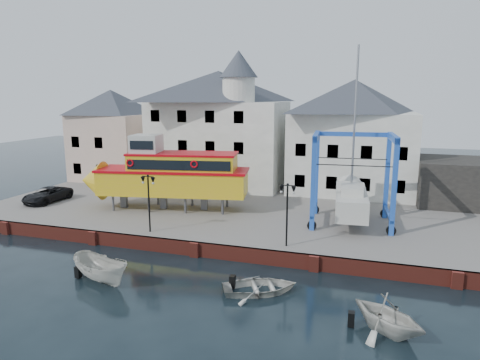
% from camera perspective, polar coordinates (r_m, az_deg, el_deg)
% --- Properties ---
extents(ground, '(140.00, 140.00, 0.00)m').
position_cam_1_polar(ground, '(29.43, -6.04, -10.12)').
color(ground, black).
rests_on(ground, ground).
extents(hardstanding, '(44.00, 22.00, 1.00)m').
position_cam_1_polar(hardstanding, '(39.09, 0.36, -3.86)').
color(hardstanding, slate).
rests_on(hardstanding, ground).
extents(quay_wall, '(44.00, 0.47, 1.00)m').
position_cam_1_polar(quay_wall, '(29.34, -5.98, -9.14)').
color(quay_wall, maroon).
rests_on(quay_wall, ground).
extents(building_pink, '(8.00, 7.00, 10.30)m').
position_cam_1_polar(building_pink, '(52.17, -16.61, 5.79)').
color(building_pink, '#C7AA97').
rests_on(building_pink, hardstanding).
extents(building_white_main, '(14.00, 8.30, 14.00)m').
position_cam_1_polar(building_white_main, '(46.43, -2.72, 7.11)').
color(building_white_main, beige).
rests_on(building_white_main, hardstanding).
extents(building_white_right, '(12.00, 8.00, 11.20)m').
position_cam_1_polar(building_white_right, '(44.32, 14.74, 5.59)').
color(building_white_right, beige).
rests_on(building_white_right, hardstanding).
extents(shed_dark, '(8.00, 7.00, 4.00)m').
position_cam_1_polar(shed_dark, '(43.51, 27.62, -0.22)').
color(shed_dark, black).
rests_on(shed_dark, hardstanding).
extents(lamp_post_left, '(1.12, 0.32, 4.20)m').
position_cam_1_polar(lamp_post_left, '(30.99, -12.12, -1.14)').
color(lamp_post_left, black).
rests_on(lamp_post_left, hardstanding).
extents(lamp_post_right, '(1.12, 0.32, 4.20)m').
position_cam_1_polar(lamp_post_right, '(27.55, 6.33, -2.50)').
color(lamp_post_right, black).
rests_on(lamp_post_right, hardstanding).
extents(tour_boat, '(15.07, 6.08, 6.39)m').
position_cam_1_polar(tour_boat, '(37.23, -10.21, 0.74)').
color(tour_boat, '#59595E').
rests_on(tour_boat, hardstanding).
extents(travel_lift, '(6.56, 8.93, 13.27)m').
position_cam_1_polar(travel_lift, '(34.31, 14.56, -1.70)').
color(travel_lift, '#234CB2').
rests_on(travel_lift, hardstanding).
extents(van, '(2.47, 4.92, 1.34)m').
position_cam_1_polar(van, '(43.27, -24.30, -1.80)').
color(van, black).
rests_on(van, hardstanding).
extents(motorboat_a, '(4.79, 3.15, 1.73)m').
position_cam_1_polar(motorboat_a, '(26.90, -17.95, -12.75)').
color(motorboat_a, beige).
rests_on(motorboat_a, ground).
extents(motorboat_b, '(5.03, 4.50, 0.86)m').
position_cam_1_polar(motorboat_b, '(24.44, 2.68, -14.70)').
color(motorboat_b, beige).
rests_on(motorboat_b, ground).
extents(motorboat_c, '(4.85, 4.74, 1.94)m').
position_cam_1_polar(motorboat_c, '(21.89, 18.97, -18.64)').
color(motorboat_c, beige).
rests_on(motorboat_c, ground).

